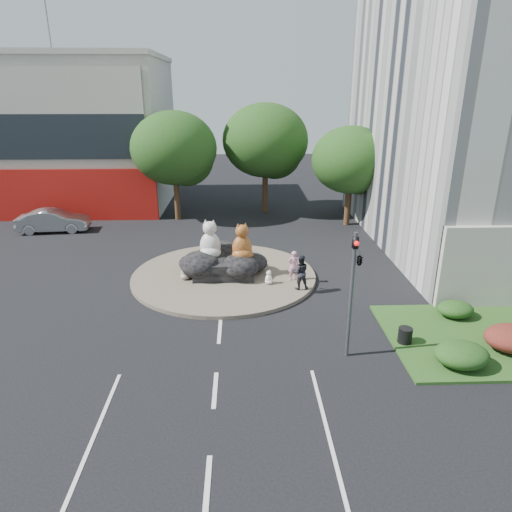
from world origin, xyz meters
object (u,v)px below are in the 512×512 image
at_px(parked_car, 53,221).
at_px(pedestrian_dark, 300,272).
at_px(kitten_white, 269,277).
at_px(pedestrian_pink, 293,266).
at_px(kitten_calico, 185,271).
at_px(cat_white, 210,239).
at_px(litter_bin, 405,335).
at_px(cat_tabby, 242,241).

bearing_deg(parked_car, pedestrian_dark, -129.48).
bearing_deg(kitten_white, pedestrian_pink, -23.83).
distance_m(kitten_white, parked_car, 18.14).
bearing_deg(parked_car, kitten_calico, -137.99).
bearing_deg(pedestrian_dark, pedestrian_pink, -83.31).
relative_size(pedestrian_pink, parked_car, 0.33).
bearing_deg(cat_white, kitten_calico, -140.29).
distance_m(kitten_white, pedestrian_pink, 1.46).
height_order(parked_car, litter_bin, parked_car).
height_order(pedestrian_pink, litter_bin, pedestrian_pink).
bearing_deg(parked_car, cat_white, -132.30).
xyz_separation_m(cat_white, cat_tabby, (1.70, -0.31, -0.06)).
relative_size(pedestrian_pink, litter_bin, 2.58).
xyz_separation_m(kitten_white, pedestrian_dark, (1.53, -0.70, 0.52)).
bearing_deg(cat_white, kitten_white, -15.73).
bearing_deg(pedestrian_dark, litter_bin, 121.44).
bearing_deg(kitten_white, cat_white, 110.66).
xyz_separation_m(cat_tabby, kitten_calico, (-3.05, -0.44, -1.46)).
relative_size(kitten_white, litter_bin, 1.22).
bearing_deg(kitten_white, cat_tabby, 95.32).
distance_m(cat_white, pedestrian_dark, 5.21).
distance_m(kitten_calico, parked_car, 14.20).
xyz_separation_m(cat_tabby, parked_car, (-13.52, 9.15, -1.31)).
height_order(kitten_white, litter_bin, kitten_white).
height_order(cat_tabby, pedestrian_dark, cat_tabby).
xyz_separation_m(kitten_calico, parked_car, (-10.47, 9.60, 0.14)).
distance_m(pedestrian_dark, parked_car, 19.80).
bearing_deg(kitten_white, pedestrian_dark, -67.40).
height_order(pedestrian_dark, parked_car, pedestrian_dark).
relative_size(kitten_white, pedestrian_dark, 0.42).
bearing_deg(parked_car, pedestrian_pink, -126.94).
xyz_separation_m(kitten_calico, pedestrian_pink, (5.74, -0.32, 0.34)).
bearing_deg(kitten_calico, parked_car, 156.52).
bearing_deg(cat_tabby, kitten_white, -59.22).
bearing_deg(litter_bin, cat_white, 137.91).
relative_size(kitten_white, parked_car, 0.16).
bearing_deg(pedestrian_dark, cat_white, -29.15).
height_order(cat_white, cat_tabby, cat_white).
xyz_separation_m(cat_white, kitten_calico, (-1.35, -0.75, -1.51)).
relative_size(kitten_white, pedestrian_pink, 0.47).
distance_m(kitten_calico, pedestrian_pink, 5.76).
distance_m(cat_white, pedestrian_pink, 4.67).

